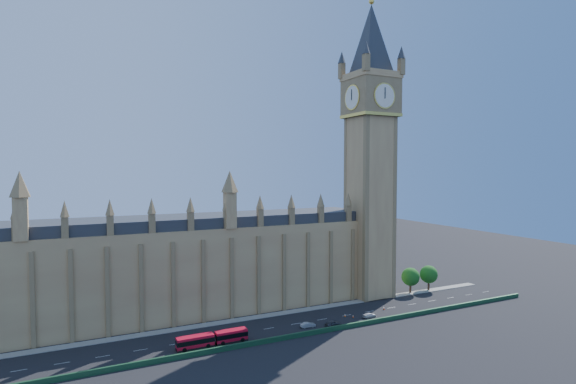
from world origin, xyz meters
name	(u,v)px	position (x,y,z in m)	size (l,w,h in m)	color
ground	(283,326)	(0.00, 0.00, 0.00)	(400.00, 400.00, 0.00)	black
palace_westminster	(169,267)	(-25.00, 22.00, 13.86)	(120.00, 20.00, 28.00)	#A57B50
elizabeth_tower	(370,128)	(38.00, 13.99, 54.56)	(20.59, 20.59, 105.00)	#A57B50
bridge_parapet	(298,335)	(0.00, -9.00, 0.60)	(160.00, 0.60, 1.20)	#1E4C2D
kerb_north	(268,315)	(0.00, 9.50, 0.08)	(160.00, 3.00, 0.16)	gray
tree_east_near	(411,276)	(52.22, 10.08, 5.64)	(6.00, 6.00, 8.50)	#382619
tree_east_far	(429,274)	(60.22, 10.08, 5.64)	(6.00, 6.00, 8.50)	#382619
red_bus	(212,339)	(-20.36, -4.46, 1.51)	(16.90, 2.71, 2.87)	red
car_grey	(333,323)	(11.75, -5.96, 0.75)	(1.78, 4.43, 1.51)	#3D3F44
car_silver	(308,325)	(5.54, -3.79, 0.66)	(1.40, 4.01, 1.32)	#9A9DA1
car_white	(369,315)	(24.79, -4.30, 0.61)	(1.71, 4.19, 1.22)	silver
cone_a	(353,316)	(20.63, -2.40, 0.34)	(0.55, 0.55, 0.68)	black
cone_b	(384,308)	(32.83, -0.51, 0.39)	(0.62, 0.62, 0.80)	black
cone_c	(345,315)	(19.01, -0.80, 0.35)	(0.48, 0.48, 0.72)	black
cone_d	(371,315)	(25.85, -3.46, 0.33)	(0.55, 0.55, 0.68)	black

